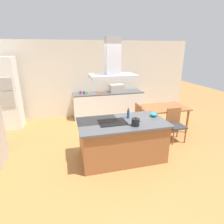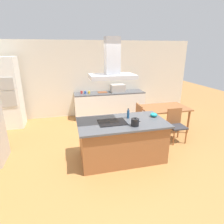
# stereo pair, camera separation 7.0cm
# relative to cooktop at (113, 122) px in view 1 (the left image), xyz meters

# --- Properties ---
(ground) EXTENTS (16.00, 16.00, 0.00)m
(ground) POSITION_rel_cooktop_xyz_m (0.22, 1.50, -0.91)
(ground) COLOR #AD753D
(wall_back) EXTENTS (7.20, 0.10, 2.70)m
(wall_back) POSITION_rel_cooktop_xyz_m (0.22, 3.25, 0.44)
(wall_back) COLOR beige
(wall_back) RESTS_ON ground
(kitchen_island) EXTENTS (1.94, 1.07, 0.90)m
(kitchen_island) POSITION_rel_cooktop_xyz_m (0.22, 0.00, -0.45)
(kitchen_island) COLOR #995B33
(kitchen_island) RESTS_ON ground
(cooktop) EXTENTS (0.60, 0.44, 0.01)m
(cooktop) POSITION_rel_cooktop_xyz_m (0.00, 0.00, 0.00)
(cooktop) COLOR black
(cooktop) RESTS_ON kitchen_island
(tea_kettle) EXTENTS (0.22, 0.16, 0.18)m
(tea_kettle) POSITION_rel_cooktop_xyz_m (0.41, -0.29, 0.07)
(tea_kettle) COLOR black
(tea_kettle) RESTS_ON kitchen_island
(olive_oil_bottle) EXTENTS (0.06, 0.06, 0.23)m
(olive_oil_bottle) POSITION_rel_cooktop_xyz_m (0.42, 0.18, 0.09)
(olive_oil_bottle) COLOR navy
(olive_oil_bottle) RESTS_ON kitchen_island
(mixing_bowl) EXTENTS (0.17, 0.17, 0.09)m
(mixing_bowl) POSITION_rel_cooktop_xyz_m (1.03, 0.13, 0.04)
(mixing_bowl) COLOR teal
(mixing_bowl) RESTS_ON kitchen_island
(back_counter) EXTENTS (2.56, 0.62, 0.90)m
(back_counter) POSITION_rel_cooktop_xyz_m (0.61, 2.88, -0.46)
(back_counter) COLOR white
(back_counter) RESTS_ON ground
(countertop_microwave) EXTENTS (0.50, 0.38, 0.28)m
(countertop_microwave) POSITION_rel_cooktop_xyz_m (0.91, 2.88, 0.13)
(countertop_microwave) COLOR #B2AFAA
(countertop_microwave) RESTS_ON back_counter
(coffee_mug_red) EXTENTS (0.08, 0.08, 0.09)m
(coffee_mug_red) POSITION_rel_cooktop_xyz_m (-0.40, 2.95, 0.04)
(coffee_mug_red) COLOR red
(coffee_mug_red) RESTS_ON back_counter
(coffee_mug_blue) EXTENTS (0.08, 0.08, 0.09)m
(coffee_mug_blue) POSITION_rel_cooktop_xyz_m (-0.27, 2.91, 0.04)
(coffee_mug_blue) COLOR #2D56B2
(coffee_mug_blue) RESTS_ON back_counter
(coffee_mug_yellow) EXTENTS (0.08, 0.08, 0.09)m
(coffee_mug_yellow) POSITION_rel_cooktop_xyz_m (-0.14, 2.87, 0.04)
(coffee_mug_yellow) COLOR gold
(coffee_mug_yellow) RESTS_ON back_counter
(cutting_board) EXTENTS (0.34, 0.24, 0.02)m
(cutting_board) POSITION_rel_cooktop_xyz_m (0.36, 2.93, 0.00)
(cutting_board) COLOR brown
(cutting_board) RESTS_ON back_counter
(wall_oven_stack) EXTENTS (0.70, 0.66, 2.20)m
(wall_oven_stack) POSITION_rel_cooktop_xyz_m (-2.68, 2.65, 0.20)
(wall_oven_stack) COLOR white
(wall_oven_stack) RESTS_ON ground
(dining_table) EXTENTS (1.40, 0.90, 0.75)m
(dining_table) POSITION_rel_cooktop_xyz_m (1.90, 1.18, -0.24)
(dining_table) COLOR #995B33
(dining_table) RESTS_ON ground
(chair_at_left_end) EXTENTS (0.42, 0.42, 0.89)m
(chair_at_left_end) POSITION_rel_cooktop_xyz_m (0.99, 1.18, -0.40)
(chair_at_left_end) COLOR #333338
(chair_at_left_end) RESTS_ON ground
(chair_facing_island) EXTENTS (0.42, 0.42, 0.89)m
(chair_facing_island) POSITION_rel_cooktop_xyz_m (1.90, 0.51, -0.40)
(chair_facing_island) COLOR #333338
(chair_facing_island) RESTS_ON ground
(range_hood) EXTENTS (0.90, 0.55, 0.78)m
(range_hood) POSITION_rel_cooktop_xyz_m (0.00, 0.00, 1.20)
(range_hood) COLOR #ADADB2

